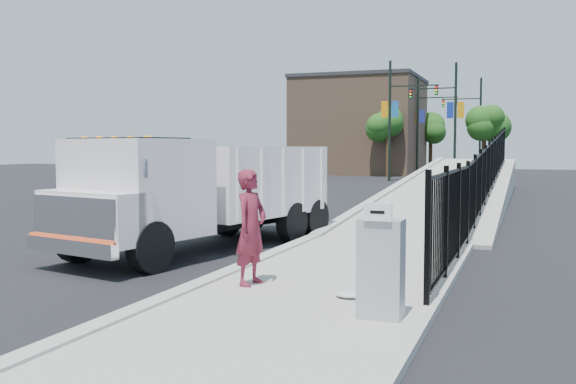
% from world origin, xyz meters
% --- Properties ---
extents(ground, '(120.00, 120.00, 0.00)m').
position_xyz_m(ground, '(0.00, 0.00, 0.00)').
color(ground, black).
rests_on(ground, ground).
extents(sidewalk, '(3.55, 12.00, 0.12)m').
position_xyz_m(sidewalk, '(1.93, -2.00, 0.06)').
color(sidewalk, '#9E998E').
rests_on(sidewalk, ground).
extents(curb, '(0.30, 12.00, 0.16)m').
position_xyz_m(curb, '(0.00, -2.00, 0.08)').
color(curb, '#ADAAA3').
rests_on(curb, ground).
extents(ramp, '(3.95, 24.06, 3.19)m').
position_xyz_m(ramp, '(2.12, 16.00, 0.00)').
color(ramp, '#9E998E').
rests_on(ramp, ground).
extents(iron_fence, '(0.10, 28.00, 1.80)m').
position_xyz_m(iron_fence, '(3.55, 12.00, 0.90)').
color(iron_fence, black).
rests_on(iron_fence, ground).
extents(truck, '(3.84, 7.55, 2.48)m').
position_xyz_m(truck, '(-1.94, 1.74, 1.39)').
color(truck, black).
rests_on(truck, ground).
extents(worker, '(0.53, 0.72, 1.80)m').
position_xyz_m(worker, '(0.78, -1.65, 1.02)').
color(worker, maroon).
rests_on(worker, sidewalk).
extents(utility_cabinet, '(0.55, 0.40, 1.25)m').
position_xyz_m(utility_cabinet, '(3.10, -2.86, 0.75)').
color(utility_cabinet, gray).
rests_on(utility_cabinet, sidewalk).
extents(arrow_sign, '(0.35, 0.04, 0.22)m').
position_xyz_m(arrow_sign, '(3.10, -3.08, 1.48)').
color(arrow_sign, white).
rests_on(arrow_sign, utility_cabinet).
extents(debris, '(0.40, 0.40, 0.10)m').
position_xyz_m(debris, '(2.45, -1.94, 0.17)').
color(debris, silver).
rests_on(debris, sidewalk).
extents(light_pole_0, '(3.77, 0.22, 8.00)m').
position_xyz_m(light_pole_0, '(-3.63, 31.87, 4.36)').
color(light_pole_0, black).
rests_on(light_pole_0, ground).
extents(light_pole_1, '(3.78, 0.22, 8.00)m').
position_xyz_m(light_pole_1, '(-0.24, 34.28, 4.36)').
color(light_pole_1, black).
rests_on(light_pole_1, ground).
extents(light_pole_2, '(3.77, 0.22, 8.00)m').
position_xyz_m(light_pole_2, '(-3.51, 42.59, 4.36)').
color(light_pole_2, black).
rests_on(light_pole_2, ground).
extents(light_pole_3, '(3.78, 0.22, 8.00)m').
position_xyz_m(light_pole_3, '(0.68, 44.85, 4.36)').
color(light_pole_3, black).
rests_on(light_pole_3, ground).
extents(tree_0, '(2.31, 2.31, 5.15)m').
position_xyz_m(tree_0, '(-5.19, 37.64, 3.92)').
color(tree_0, '#382314').
rests_on(tree_0, ground).
extents(tree_1, '(2.23, 2.23, 5.12)m').
position_xyz_m(tree_1, '(1.55, 41.12, 3.91)').
color(tree_1, '#382314').
rests_on(tree_1, ground).
extents(tree_2, '(2.58, 2.58, 5.29)m').
position_xyz_m(tree_2, '(-3.71, 49.50, 3.94)').
color(tree_2, '#382314').
rests_on(tree_2, ground).
extents(building, '(10.00, 10.00, 8.00)m').
position_xyz_m(building, '(-9.00, 44.00, 4.00)').
color(building, '#8C664C').
rests_on(building, ground).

